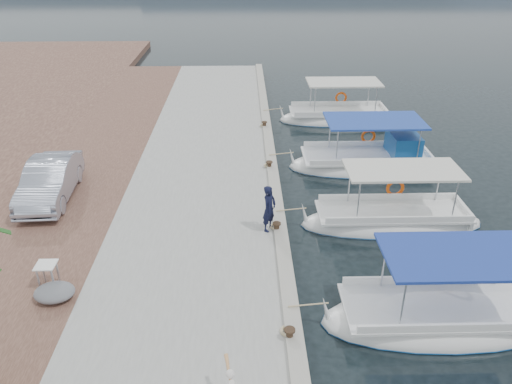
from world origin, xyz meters
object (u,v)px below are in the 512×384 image
fishing_caique_c (391,222)px  fisherman (269,209)px  fishing_caique_e (338,119)px  fishing_caique_b (441,319)px  parked_car (50,181)px  fishing_caique_d (368,163)px

fishing_caique_c → fisherman: size_ratio=4.05×
fishing_caique_e → fishing_caique_b: bearing=-90.2°
fishing_caique_b → fisherman: (-4.44, 4.09, 1.18)m
fishing_caique_b → fishing_caique_c: (0.03, 5.08, 0.00)m
fishing_caique_e → fisherman: 13.11m
fishing_caique_b → fishing_caique_c: bearing=89.7°
fishing_caique_c → parked_car: bearing=173.2°
fisherman → parked_car: (-8.02, 2.48, -0.09)m
fishing_caique_b → fishing_caique_e: (0.05, 16.35, 0.00)m
fishing_caique_e → fishing_caique_c: bearing=-90.1°
fishing_caique_b → parked_car: size_ratio=1.49×
fishing_caique_b → fishing_caique_d: size_ratio=0.93×
fishing_caique_b → parked_car: (-12.46, 6.57, 1.09)m
fishing_caique_c → fisherman: fishing_caique_c is taller
fishing_caique_b → fishing_caique_d: (0.34, 10.10, 0.07)m
fishing_caique_c → fisherman: 4.72m
fishing_caique_c → fishing_caique_e: 11.27m
fishing_caique_b → fishing_caique_d: same height
parked_car → fisherman: bearing=-20.6°
fisherman → parked_car: bearing=106.5°
fishing_caique_c → fishing_caique_d: same height
fishing_caique_b → fisherman: bearing=137.3°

